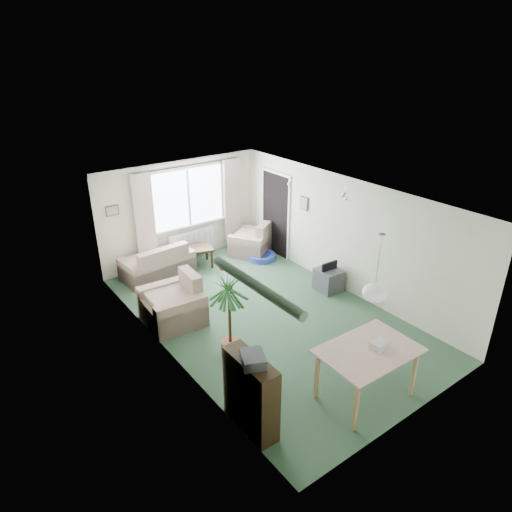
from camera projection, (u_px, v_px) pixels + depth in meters
ground at (265, 316)px, 8.72m from camera, size 6.50×6.50×0.00m
window at (188, 198)px, 10.56m from camera, size 1.80×0.03×1.30m
curtain_rod at (188, 165)px, 10.18m from camera, size 2.60×0.03×0.03m
curtain_left at (144, 218)px, 9.97m from camera, size 0.45×0.08×2.00m
curtain_right at (232, 199)px, 11.21m from camera, size 0.45×0.08×2.00m
radiator at (192, 242)px, 11.00m from camera, size 1.20×0.10×0.55m
doorway at (276, 215)px, 10.98m from camera, size 0.03×0.95×2.00m
pendant_lamp at (375, 293)px, 6.53m from camera, size 0.36×0.36×0.36m
tinsel_garland at (256, 286)px, 5.05m from camera, size 1.60×1.60×0.12m
bauble_cluster_a at (290, 182)px, 9.15m from camera, size 0.20×0.20×0.20m
bauble_cluster_b at (345, 193)px, 8.44m from camera, size 0.20×0.20×0.20m
wall_picture_back at (112, 211)px, 9.57m from camera, size 0.28×0.03×0.22m
wall_picture_right at (304, 203)px, 10.02m from camera, size 0.03×0.24×0.30m
sofa at (157, 260)px, 10.08m from camera, size 1.60×0.94×0.77m
armchair_corner at (251, 238)px, 11.19m from camera, size 1.23×1.21×0.82m
armchair_left at (172, 300)px, 8.36m from camera, size 1.05×1.10×0.93m
coffee_table at (190, 257)px, 10.58m from camera, size 1.15×0.84×0.47m
photo_frame at (186, 247)px, 10.35m from camera, size 0.12×0.04×0.16m
bookshelf at (251, 394)px, 5.98m from camera, size 0.31×0.90×1.10m
hifi_box at (253, 359)px, 5.65m from camera, size 0.40×0.43×0.14m
houseplant at (230, 315)px, 7.27m from camera, size 0.89×0.89×1.58m
dining_table at (366, 374)px, 6.56m from camera, size 1.31×0.89×0.81m
gift_box at (379, 345)px, 6.41m from camera, size 0.26×0.19×0.12m
tv_cube at (328, 280)px, 9.57m from camera, size 0.49×0.54×0.47m
pet_bed at (262, 256)px, 11.02m from camera, size 0.75×0.75×0.13m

